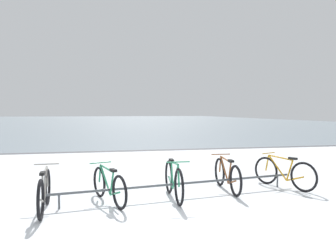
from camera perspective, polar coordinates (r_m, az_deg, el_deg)
name	(u,v)px	position (r m, az deg, el deg)	size (l,w,h in m)	color
ground	(102,122)	(59.14, -11.14, 0.68)	(80.00, 132.00, 0.08)	silver
bike_rack	(182,184)	(7.17, 2.41, -9.83)	(5.45, 0.90, 0.31)	#4C5156
bicycle_0	(44,192)	(6.52, -20.31, -10.42)	(0.46, 1.71, 0.80)	black
bicycle_1	(109,186)	(6.79, -10.06, -9.98)	(0.68, 1.63, 0.75)	black
bicycle_2	(174,181)	(6.97, 0.96, -9.28)	(0.46, 1.74, 0.84)	black
bicycle_3	(227,175)	(7.79, 10.02, -8.24)	(0.46, 1.75, 0.79)	black
bicycle_4	(284,173)	(8.42, 19.11, -7.53)	(0.76, 1.58, 0.79)	black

